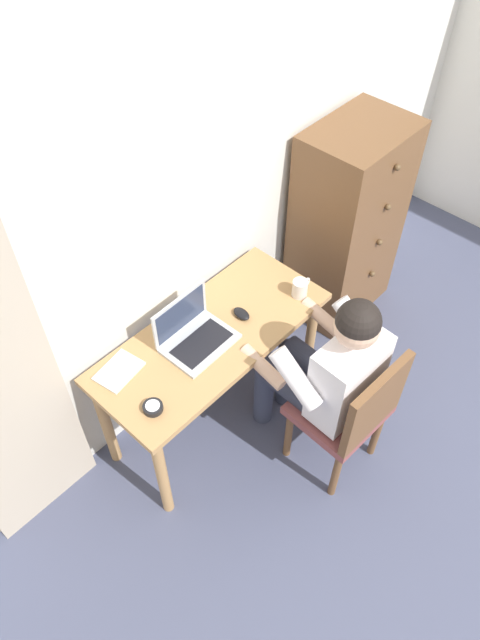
% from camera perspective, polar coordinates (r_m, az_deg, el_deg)
% --- Properties ---
extents(wall_back, '(4.80, 0.05, 2.50)m').
position_cam_1_polar(wall_back, '(2.91, -2.30, 13.33)').
color(wall_back, silver).
rests_on(wall_back, ground_plane).
extents(desk, '(1.24, 0.54, 0.73)m').
position_cam_1_polar(desk, '(2.97, -2.73, -2.83)').
color(desk, tan).
rests_on(desk, ground_plane).
extents(dresser, '(0.62, 0.48, 1.29)m').
position_cam_1_polar(dresser, '(3.66, 10.30, 9.07)').
color(dresser, brown).
rests_on(dresser, ground_plane).
extents(chair, '(0.44, 0.42, 0.88)m').
position_cam_1_polar(chair, '(2.94, 10.70, -8.68)').
color(chair, brown).
rests_on(chair, ground_plane).
extents(person_seated, '(0.54, 0.60, 1.20)m').
position_cam_1_polar(person_seated, '(2.84, 8.33, -4.56)').
color(person_seated, '#33384C').
rests_on(person_seated, ground_plane).
extents(laptop, '(0.35, 0.26, 0.24)m').
position_cam_1_polar(laptop, '(2.82, -4.54, -1.29)').
color(laptop, '#B7BABF').
rests_on(laptop, desk).
extents(computer_mouse, '(0.07, 0.11, 0.03)m').
position_cam_1_polar(computer_mouse, '(2.94, 0.14, 0.61)').
color(computer_mouse, black).
rests_on(computer_mouse, desk).
extents(desk_clock, '(0.09, 0.09, 0.03)m').
position_cam_1_polar(desk_clock, '(2.63, -8.43, -8.37)').
color(desk_clock, black).
rests_on(desk_clock, desk).
extents(notebook_pad, '(0.23, 0.18, 0.01)m').
position_cam_1_polar(notebook_pad, '(2.79, -11.65, -4.86)').
color(notebook_pad, silver).
rests_on(notebook_pad, desk).
extents(coffee_mug, '(0.12, 0.08, 0.09)m').
position_cam_1_polar(coffee_mug, '(3.03, 5.85, 3.10)').
color(coffee_mug, silver).
rests_on(coffee_mug, desk).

